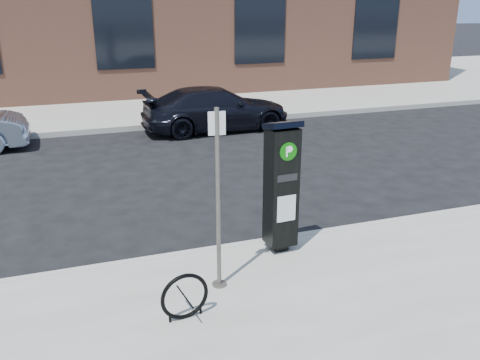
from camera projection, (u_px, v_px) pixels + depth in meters
name	position (u px, v px, depth m)	size (l,w,h in m)	color
ground	(234.00, 253.00, 7.56)	(120.00, 120.00, 0.00)	black
sidewalk_far	(122.00, 93.00, 20.00)	(60.00, 12.00, 0.15)	gray
curb_near	(235.00, 249.00, 7.51)	(60.00, 0.12, 0.16)	#9E9B93
curb_far	(147.00, 127.00, 14.67)	(60.00, 0.12, 0.16)	#9E9B93
parking_kiosk	(281.00, 185.00, 7.04)	(0.46, 0.41, 1.92)	black
sign_pole	(218.00, 202.00, 6.05)	(0.20, 0.18, 2.28)	#57514D
bike_rack	(185.00, 297.00, 5.68)	(0.57, 0.12, 0.57)	black
car_dark	(216.00, 109.00, 14.47)	(1.73, 4.25, 1.23)	black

